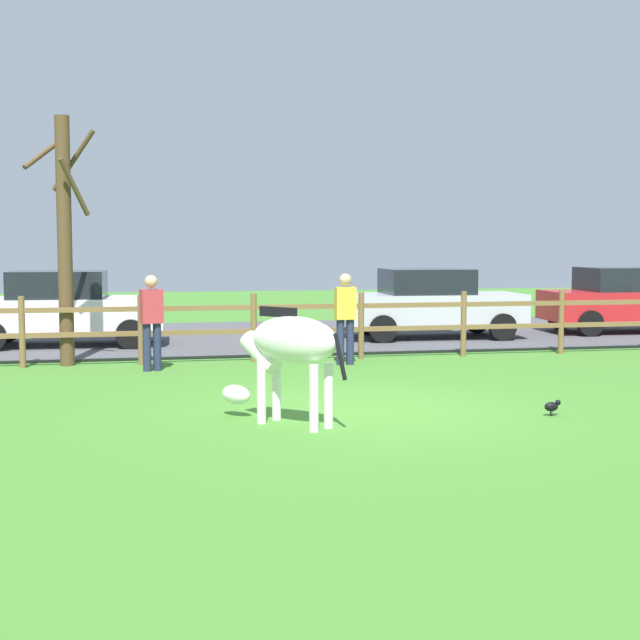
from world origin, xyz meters
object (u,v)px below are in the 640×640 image
at_px(zebra, 289,348).
at_px(parked_car_silver, 431,303).
at_px(parked_car_red, 627,299).
at_px(visitor_right_of_tree, 152,318).
at_px(crow_on_grass, 552,406).
at_px(parked_car_white, 64,308).
at_px(visitor_left_of_tree, 345,314).
at_px(bare_tree, 65,235).

bearing_deg(zebra, parked_car_silver, 61.74).
height_order(parked_car_red, visitor_right_of_tree, visitor_right_of_tree).
bearing_deg(parked_car_silver, crow_on_grass, -98.89).
height_order(parked_car_silver, visitor_right_of_tree, visitor_right_of_tree).
xyz_separation_m(parked_car_silver, visitor_right_of_tree, (-6.27, -3.82, 0.06)).
bearing_deg(crow_on_grass, parked_car_silver, 81.11).
bearing_deg(parked_car_white, visitor_left_of_tree, -36.06).
relative_size(parked_car_red, visitor_right_of_tree, 2.50).
relative_size(zebra, parked_car_red, 0.38).
xyz_separation_m(crow_on_grass, visitor_left_of_tree, (-1.46, 5.24, 0.78)).
distance_m(parked_car_red, visitor_left_of_tree, 8.85).
bearing_deg(bare_tree, parked_car_white, 95.14).
bearing_deg(zebra, crow_on_grass, -2.07).
xyz_separation_m(parked_car_red, visitor_left_of_tree, (-7.90, -4.00, 0.06)).
xyz_separation_m(bare_tree, visitor_left_of_tree, (4.89, -0.91, -1.42)).
height_order(zebra, visitor_right_of_tree, visitor_right_of_tree).
height_order(zebra, parked_car_red, parked_car_red).
xyz_separation_m(visitor_left_of_tree, visitor_right_of_tree, (-3.42, -0.12, 0.00)).
xyz_separation_m(bare_tree, visitor_right_of_tree, (1.47, -1.03, -1.42)).
bearing_deg(visitor_left_of_tree, crow_on_grass, -74.48).
bearing_deg(bare_tree, parked_car_silver, 19.82).
distance_m(parked_car_silver, parked_car_white, 8.00).
bearing_deg(visitor_left_of_tree, bare_tree, 169.47).
bearing_deg(parked_car_red, bare_tree, -166.39).
bearing_deg(parked_car_silver, parked_car_red, 3.45).
height_order(crow_on_grass, visitor_right_of_tree, visitor_right_of_tree).
distance_m(bare_tree, visitor_left_of_tree, 5.17).
height_order(bare_tree, parked_car_red, bare_tree).
distance_m(bare_tree, visitor_right_of_tree, 2.29).
xyz_separation_m(parked_car_silver, parked_car_white, (-8.00, 0.05, 0.00)).
bearing_deg(parked_car_red, visitor_right_of_tree, -159.96).
height_order(bare_tree, visitor_left_of_tree, bare_tree).
relative_size(bare_tree, parked_car_silver, 1.09).
height_order(parked_car_white, visitor_left_of_tree, visitor_left_of_tree).
bearing_deg(visitor_right_of_tree, visitor_left_of_tree, 2.07).
bearing_deg(visitor_left_of_tree, parked_car_white, 143.94).
relative_size(parked_car_silver, visitor_left_of_tree, 2.48).
bearing_deg(visitor_right_of_tree, parked_car_red, 20.04).
height_order(bare_tree, zebra, bare_tree).
xyz_separation_m(zebra, parked_car_red, (9.78, 9.12, -0.08)).
xyz_separation_m(zebra, parked_car_white, (-3.26, 8.87, -0.08)).
bearing_deg(bare_tree, parked_car_red, 13.61).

